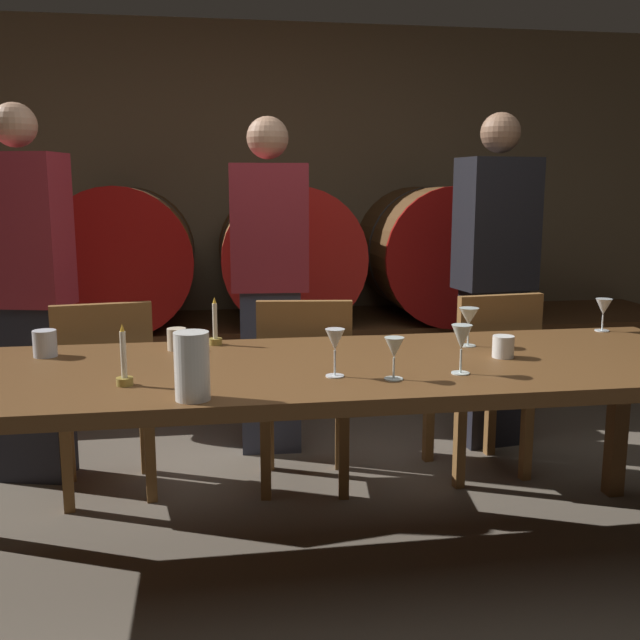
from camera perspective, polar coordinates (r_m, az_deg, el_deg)
ground_plane at (r=2.68m, az=3.16°, el=-19.84°), size 7.57×7.57×0.00m
back_wall at (r=5.18m, az=-3.52°, el=8.85°), size 5.82×0.24×2.42m
barrel_shelf at (r=4.76m, az=-2.75°, el=-2.91°), size 5.24×0.90×0.51m
wine_barrel_left at (r=4.65m, az=-15.03°, el=4.84°), size 0.85×0.96×0.85m
wine_barrel_center at (r=4.65m, az=-2.62°, el=5.19°), size 0.85×0.96×0.85m
wine_barrel_right at (r=4.85m, az=8.70°, el=5.29°), size 0.85×0.96×0.85m
dining_table at (r=2.54m, az=0.63°, el=-4.73°), size 2.87×0.90×0.74m
chair_left at (r=3.27m, az=-16.45°, el=-5.27°), size 0.45×0.45×0.88m
chair_center at (r=3.22m, az=-1.22°, el=-5.09°), size 0.45×0.45×0.88m
chair_right at (r=3.46m, az=12.84°, el=-4.24°), size 0.44×0.44×0.88m
guest_left at (r=3.55m, az=-21.95°, el=1.95°), size 0.43×0.33×1.71m
guest_center at (r=3.68m, az=-3.97°, el=2.80°), size 0.39×0.26×1.68m
guest_right at (r=3.86m, az=13.46°, el=3.09°), size 0.41×0.29×1.71m
candle_left at (r=2.32m, az=-15.07°, el=-3.71°), size 0.05×0.05×0.19m
candle_right at (r=2.84m, az=-8.20°, el=-0.94°), size 0.05×0.05×0.19m
pitcher at (r=2.11m, az=-9.98°, el=-3.57°), size 0.10×0.10×0.20m
wine_glass_far_left at (r=2.33m, az=1.18°, el=-1.71°), size 0.06×0.06×0.16m
wine_glass_left at (r=2.31m, az=5.82°, el=-2.30°), size 0.06×0.06×0.14m
wine_glass_center_left at (r=2.41m, az=11.01°, el=-1.45°), size 0.07×0.07×0.16m
wine_glass_center_right at (r=2.83m, az=11.56°, el=0.19°), size 0.08×0.08×0.15m
wine_glass_far_right at (r=3.29m, az=21.29°, el=0.89°), size 0.07×0.07×0.14m
cup_center_left at (r=2.80m, az=-20.71°, el=-1.72°), size 0.08×0.08×0.10m
cup_center_right at (r=2.78m, az=-11.14°, el=-1.48°), size 0.07×0.07×0.08m
cup_far_right at (r=2.69m, az=14.13°, el=-2.03°), size 0.08×0.08×0.08m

